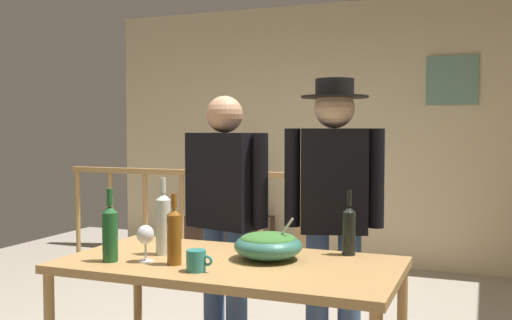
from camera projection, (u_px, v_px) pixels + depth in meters
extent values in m
cube|color=beige|center=(332.00, 134.00, 6.12)|extent=(5.02, 0.10, 2.70)
cube|color=slate|center=(452.00, 80.00, 5.60)|extent=(0.48, 0.03, 0.47)
cylinder|color=#B2844C|center=(78.00, 221.00, 5.80)|extent=(0.04, 0.04, 0.98)
cylinder|color=#B2844C|center=(111.00, 223.00, 5.66)|extent=(0.04, 0.04, 0.98)
cylinder|color=#B2844C|center=(145.00, 226.00, 5.52)|extent=(0.04, 0.04, 0.98)
cylinder|color=#B2844C|center=(182.00, 228.00, 5.38)|extent=(0.04, 0.04, 0.98)
cylinder|color=#B2844C|center=(220.00, 231.00, 5.23)|extent=(0.04, 0.04, 0.98)
cylinder|color=#B2844C|center=(261.00, 234.00, 5.09)|extent=(0.04, 0.04, 0.98)
cylinder|color=#B2844C|center=(303.00, 237.00, 4.95)|extent=(0.04, 0.04, 0.98)
cube|color=#B2844C|center=(181.00, 172.00, 5.35)|extent=(2.41, 0.07, 0.05)
cube|color=#B2844C|center=(303.00, 231.00, 4.95)|extent=(0.10, 0.10, 1.08)
cube|color=#38281E|center=(229.00, 238.00, 6.23)|extent=(0.90, 0.40, 0.48)
cube|color=black|center=(229.00, 215.00, 6.22)|extent=(0.20, 0.12, 0.02)
cylinder|color=black|center=(229.00, 210.00, 6.22)|extent=(0.03, 0.03, 0.08)
cube|color=black|center=(228.00, 192.00, 6.18)|extent=(0.54, 0.06, 0.32)
cube|color=black|center=(226.00, 192.00, 6.15)|extent=(0.49, 0.01, 0.29)
cube|color=#B2844C|center=(230.00, 265.00, 2.78)|extent=(1.60, 0.82, 0.04)
cylinder|color=#B2844C|center=(138.00, 305.00, 3.42)|extent=(0.05, 0.05, 0.73)
ellipsoid|color=#337060|center=(268.00, 246.00, 2.81)|extent=(0.33, 0.33, 0.13)
ellipsoid|color=#38702D|center=(268.00, 239.00, 2.81)|extent=(0.27, 0.27, 0.06)
cylinder|color=silver|center=(281.00, 235.00, 2.78)|extent=(0.12, 0.01, 0.17)
cylinder|color=silver|center=(146.00, 261.00, 2.76)|extent=(0.07, 0.07, 0.01)
cylinder|color=silver|center=(146.00, 251.00, 2.76)|extent=(0.01, 0.01, 0.09)
ellipsoid|color=silver|center=(145.00, 235.00, 2.75)|extent=(0.08, 0.08, 0.09)
cylinder|color=brown|center=(174.00, 240.00, 2.70)|extent=(0.07, 0.07, 0.23)
cone|color=brown|center=(174.00, 212.00, 2.69)|extent=(0.07, 0.07, 0.03)
cylinder|color=brown|center=(174.00, 201.00, 2.69)|extent=(0.03, 0.03, 0.07)
cylinder|color=silver|center=(163.00, 227.00, 2.91)|extent=(0.08, 0.08, 0.28)
cone|color=silver|center=(163.00, 196.00, 2.91)|extent=(0.08, 0.08, 0.03)
cylinder|color=silver|center=(163.00, 185.00, 2.90)|extent=(0.03, 0.03, 0.08)
cylinder|color=#1E5628|center=(110.00, 237.00, 2.76)|extent=(0.07, 0.07, 0.23)
cone|color=#1E5628|center=(110.00, 209.00, 2.75)|extent=(0.07, 0.07, 0.03)
cylinder|color=#1E5628|center=(110.00, 197.00, 2.75)|extent=(0.03, 0.03, 0.08)
cylinder|color=black|center=(349.00, 234.00, 2.91)|extent=(0.07, 0.07, 0.21)
cone|color=black|center=(349.00, 209.00, 2.90)|extent=(0.07, 0.07, 0.03)
cylinder|color=black|center=(349.00, 198.00, 2.90)|extent=(0.03, 0.03, 0.08)
cylinder|color=teal|center=(196.00, 261.00, 2.57)|extent=(0.09, 0.09, 0.09)
torus|color=teal|center=(207.00, 261.00, 2.55)|extent=(0.05, 0.01, 0.05)
cylinder|color=#3D5684|center=(237.00, 296.00, 3.50)|extent=(0.13, 0.13, 0.81)
cylinder|color=#3D5684|center=(214.00, 291.00, 3.61)|extent=(0.13, 0.13, 0.81)
cube|color=black|center=(225.00, 180.00, 3.52)|extent=(0.48, 0.33, 0.57)
cylinder|color=black|center=(260.00, 180.00, 3.35)|extent=(0.09, 0.09, 0.54)
cylinder|color=black|center=(192.00, 176.00, 3.68)|extent=(0.09, 0.09, 0.54)
sphere|color=tan|center=(225.00, 114.00, 3.50)|extent=(0.22, 0.22, 0.22)
cylinder|color=#3D5684|center=(349.00, 304.00, 3.30)|extent=(0.13, 0.13, 0.82)
cylinder|color=#3D5684|center=(317.00, 303.00, 3.31)|extent=(0.13, 0.13, 0.82)
cube|color=black|center=(334.00, 180.00, 3.27)|extent=(0.41, 0.31, 0.58)
cylinder|color=black|center=(376.00, 178.00, 3.24)|extent=(0.09, 0.09, 0.55)
cylinder|color=black|center=(292.00, 177.00, 3.29)|extent=(0.09, 0.09, 0.55)
sphere|color=beige|center=(334.00, 108.00, 3.25)|extent=(0.23, 0.23, 0.23)
cylinder|color=black|center=(335.00, 97.00, 3.24)|extent=(0.38, 0.38, 0.01)
cylinder|color=black|center=(335.00, 88.00, 3.24)|extent=(0.21, 0.21, 0.10)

